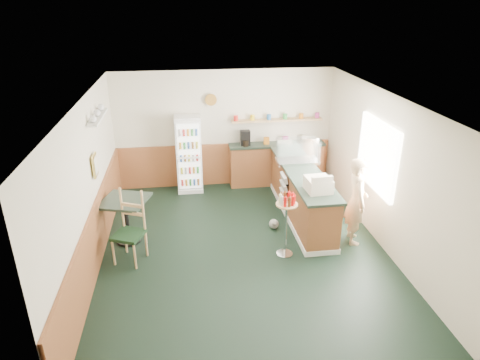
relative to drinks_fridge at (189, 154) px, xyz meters
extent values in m
plane|color=black|center=(0.85, -2.74, -0.87)|extent=(6.00, 6.00, 0.00)
cube|color=beige|center=(0.85, 0.27, 0.48)|extent=(5.00, 0.02, 2.70)
cube|color=beige|center=(-1.66, -2.74, 0.48)|extent=(0.02, 6.00, 2.70)
cube|color=beige|center=(3.36, -2.74, 0.48)|extent=(0.02, 6.00, 2.70)
cube|color=silver|center=(0.85, -2.74, 1.84)|extent=(5.00, 6.00, 0.02)
cube|color=#9A5731|center=(0.85, 0.23, -0.37)|extent=(4.98, 0.05, 1.00)
cube|color=#9A5731|center=(-1.62, -2.74, -0.37)|extent=(0.05, 5.98, 1.00)
cube|color=white|center=(3.31, -2.44, 0.68)|extent=(0.06, 1.45, 1.25)
cube|color=gold|center=(-1.60, -2.24, 0.68)|extent=(0.03, 0.32, 0.38)
cube|color=white|center=(-1.55, -1.74, 1.38)|extent=(0.18, 1.20, 0.03)
cylinder|color=#A26E28|center=(0.55, 0.20, 1.18)|extent=(0.26, 0.04, 0.26)
cube|color=#9A5731|center=(2.20, -1.66, -0.39)|extent=(0.60, 2.95, 0.95)
cube|color=white|center=(2.20, -1.66, -0.82)|extent=(0.64, 2.97, 0.10)
cube|color=#263529|center=(2.20, -1.66, 0.12)|extent=(0.68, 3.01, 0.05)
cube|color=#9A5731|center=(2.05, 0.06, -0.39)|extent=(2.20, 0.38, 0.95)
cube|color=#263529|center=(2.05, 0.06, 0.12)|extent=(2.24, 0.42, 0.05)
cube|color=tan|center=(2.05, 0.14, 0.68)|extent=(2.10, 0.22, 0.04)
cube|color=black|center=(1.30, 0.06, 0.31)|extent=(0.22, 0.18, 0.34)
cylinder|color=#B2664C|center=(1.10, 0.14, 0.76)|extent=(0.10, 0.10, 0.12)
cylinder|color=#B2664C|center=(1.48, 0.14, 0.76)|extent=(0.10, 0.10, 0.12)
cylinder|color=#B2664C|center=(1.86, 0.14, 0.76)|extent=(0.10, 0.10, 0.12)
cylinder|color=#B2664C|center=(2.24, 0.14, 0.76)|extent=(0.10, 0.10, 0.12)
cylinder|color=#B2664C|center=(2.62, 0.14, 0.76)|extent=(0.10, 0.10, 0.12)
cylinder|color=#B2664C|center=(3.00, 0.14, 0.76)|extent=(0.10, 0.10, 0.12)
cube|color=white|center=(0.00, 0.04, 0.00)|extent=(0.57, 0.41, 1.74)
cube|color=white|center=(0.00, -0.19, 0.01)|extent=(0.48, 0.02, 1.54)
cube|color=silver|center=(0.00, -0.26, 0.01)|extent=(0.52, 0.02, 1.59)
cube|color=silver|center=(2.20, -1.20, 0.17)|extent=(0.86, 0.45, 0.06)
cube|color=silver|center=(2.20, -1.20, 0.41)|extent=(0.84, 0.43, 0.43)
cube|color=beige|center=(2.20, -2.61, 0.26)|extent=(0.45, 0.47, 0.24)
imported|color=tan|center=(2.90, -2.71, -0.06)|extent=(0.47, 0.59, 1.62)
cylinder|color=silver|center=(1.55, -3.00, -0.86)|extent=(0.29, 0.29, 0.02)
cylinder|color=silver|center=(1.55, -3.00, -0.38)|extent=(0.04, 0.04, 0.97)
cylinder|color=tan|center=(1.55, -3.00, 0.11)|extent=(0.37, 0.37, 0.03)
cylinder|color=red|center=(1.65, -2.95, 0.20)|extent=(0.05, 0.05, 0.16)
cylinder|color=red|center=(1.61, -2.90, 0.20)|extent=(0.05, 0.05, 0.16)
cylinder|color=red|center=(1.54, -2.89, 0.20)|extent=(0.05, 0.05, 0.16)
cylinder|color=red|center=(1.48, -2.92, 0.20)|extent=(0.05, 0.05, 0.16)
cylinder|color=red|center=(1.44, -2.98, 0.20)|extent=(0.05, 0.05, 0.16)
cylinder|color=red|center=(1.45, -3.05, 0.20)|extent=(0.05, 0.05, 0.16)
cylinder|color=red|center=(1.50, -3.10, 0.20)|extent=(0.05, 0.05, 0.16)
cylinder|color=red|center=(1.56, -3.11, 0.20)|extent=(0.05, 0.05, 0.16)
cylinder|color=red|center=(1.63, -3.08, 0.20)|extent=(0.05, 0.05, 0.16)
cylinder|color=red|center=(1.66, -3.02, 0.20)|extent=(0.05, 0.05, 0.16)
cube|color=black|center=(1.86, -1.59, -0.62)|extent=(0.05, 0.43, 0.03)
cube|color=silver|center=(1.84, -1.59, -0.55)|extent=(0.09, 0.39, 0.15)
cube|color=black|center=(1.86, -1.59, -0.44)|extent=(0.05, 0.43, 0.03)
cube|color=silver|center=(1.84, -1.59, -0.37)|extent=(0.09, 0.39, 0.15)
cube|color=black|center=(1.86, -1.59, -0.27)|extent=(0.05, 0.43, 0.03)
cube|color=silver|center=(1.84, -1.59, -0.20)|extent=(0.09, 0.39, 0.15)
cube|color=black|center=(1.86, -1.59, -0.09)|extent=(0.05, 0.43, 0.03)
cube|color=silver|center=(1.84, -1.59, -0.02)|extent=(0.09, 0.39, 0.15)
cylinder|color=black|center=(-1.20, -2.18, -0.85)|extent=(0.44, 0.44, 0.04)
cylinder|color=black|center=(-1.20, -2.18, -0.45)|extent=(0.09, 0.09, 0.77)
cube|color=#263529|center=(-1.20, -2.18, -0.04)|extent=(0.97, 0.97, 0.04)
cube|color=black|center=(-1.10, -2.82, -0.37)|extent=(0.61, 0.61, 0.06)
cylinder|color=tan|center=(-1.30, -3.02, -0.63)|extent=(0.04, 0.04, 0.49)
cylinder|color=tan|center=(-0.90, -3.02, -0.63)|extent=(0.04, 0.04, 0.49)
cylinder|color=tan|center=(-1.30, -2.62, -0.63)|extent=(0.04, 0.04, 0.49)
cylinder|color=tan|center=(-0.90, -2.62, -0.63)|extent=(0.04, 0.04, 0.49)
cube|color=tan|center=(-1.10, -2.61, 0.00)|extent=(0.40, 0.21, 0.75)
sphere|color=gray|center=(1.55, -2.08, -0.77)|extent=(0.19, 0.19, 0.19)
sphere|color=gray|center=(1.55, -2.17, -0.70)|extent=(0.11, 0.11, 0.11)
camera|label=1|loc=(-0.09, -9.21, 3.30)|focal=32.00mm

